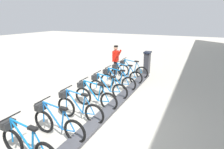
% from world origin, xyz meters
% --- Properties ---
extents(ground_plane, '(60.00, 60.00, 0.00)m').
position_xyz_m(ground_plane, '(0.00, 0.00, 0.00)').
color(ground_plane, '#BBB4A5').
extents(dock_rail_base, '(0.44, 10.28, 0.10)m').
position_xyz_m(dock_rail_base, '(0.00, 0.00, 0.05)').
color(dock_rail_base, '#47474C').
rests_on(dock_rail_base, ground).
extents(payment_kiosk, '(0.36, 0.52, 1.28)m').
position_xyz_m(payment_kiosk, '(0.05, -5.56, 0.67)').
color(payment_kiosk, '#38383D').
rests_on(payment_kiosk, ground).
extents(bike_docked_0, '(1.72, 0.54, 1.02)m').
position_xyz_m(bike_docked_0, '(0.63, -4.54, 0.43)').
color(bike_docked_0, black).
rests_on(bike_docked_0, ground).
extents(bike_docked_1, '(1.72, 0.54, 1.02)m').
position_xyz_m(bike_docked_1, '(0.63, -3.59, 0.43)').
color(bike_docked_1, black).
rests_on(bike_docked_1, ground).
extents(bike_docked_2, '(1.72, 0.54, 1.02)m').
position_xyz_m(bike_docked_2, '(0.63, -2.64, 0.43)').
color(bike_docked_2, black).
rests_on(bike_docked_2, ground).
extents(bike_docked_3, '(1.72, 0.54, 1.02)m').
position_xyz_m(bike_docked_3, '(0.63, -1.70, 0.43)').
color(bike_docked_3, black).
rests_on(bike_docked_3, ground).
extents(bike_docked_4, '(1.72, 0.54, 1.02)m').
position_xyz_m(bike_docked_4, '(0.63, -0.75, 0.43)').
color(bike_docked_4, black).
rests_on(bike_docked_4, ground).
extents(bike_docked_5, '(1.72, 0.54, 1.02)m').
position_xyz_m(bike_docked_5, '(0.63, 0.20, 0.43)').
color(bike_docked_5, black).
rests_on(bike_docked_5, ground).
extents(bike_docked_6, '(1.72, 0.54, 1.02)m').
position_xyz_m(bike_docked_6, '(0.63, 1.15, 0.43)').
color(bike_docked_6, black).
rests_on(bike_docked_6, ground).
extents(bike_docked_7, '(1.72, 0.54, 1.02)m').
position_xyz_m(bike_docked_7, '(0.63, 2.10, 0.43)').
color(bike_docked_7, black).
rests_on(bike_docked_7, ground).
extents(worker_near_rack, '(0.49, 0.67, 1.66)m').
position_xyz_m(worker_near_rack, '(1.50, -4.49, 0.91)').
color(worker_near_rack, white).
rests_on(worker_near_rack, ground).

